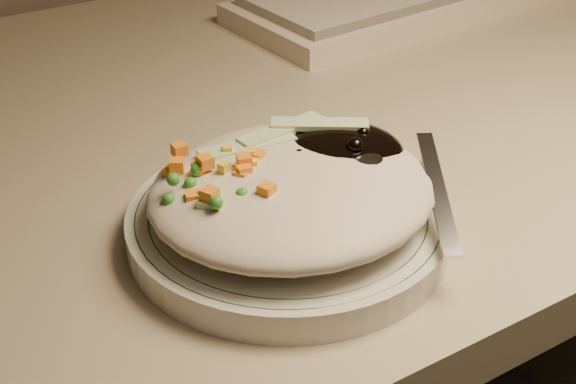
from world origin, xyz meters
TOP-DOWN VIEW (x-y plane):
  - desk at (0.00, 1.38)m, footprint 1.40×0.70m
  - plate at (-0.05, 1.18)m, footprint 0.22×0.22m
  - plate_rim at (-0.05, 1.18)m, footprint 0.21×0.21m
  - meal at (-0.04, 1.17)m, footprint 0.21×0.19m

SIDE VIEW (x-z plane):
  - desk at x=0.00m, z-range 0.17..0.91m
  - plate at x=-0.05m, z-range 0.74..0.76m
  - plate_rim at x=-0.05m, z-range 0.76..0.76m
  - meal at x=-0.04m, z-range 0.76..0.81m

